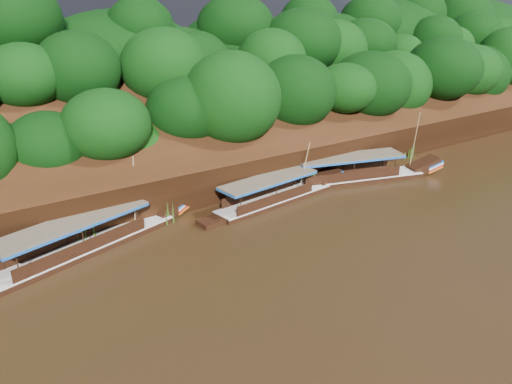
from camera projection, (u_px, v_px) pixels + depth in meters
ground at (317, 249)px, 32.05m from camera, size 160.00×160.00×0.00m
riverbank at (167, 140)px, 48.87m from camera, size 120.00×30.06×19.40m
boat_0 at (363, 174)px, 43.69m from camera, size 14.44×5.85×6.50m
boat_1 at (281, 195)px, 39.41m from camera, size 12.70×3.28×4.95m
boat_2 at (98, 238)px, 32.32m from camera, size 14.76×6.09×5.60m
reeds at (211, 199)px, 37.66m from camera, size 49.30×2.13×1.83m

